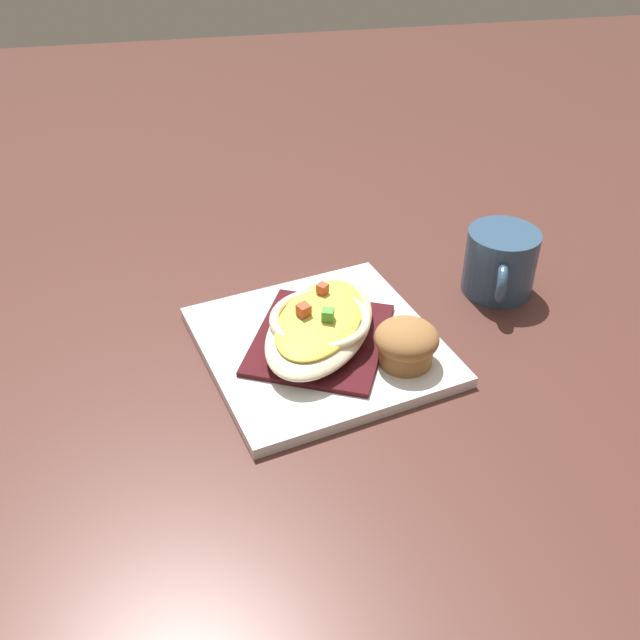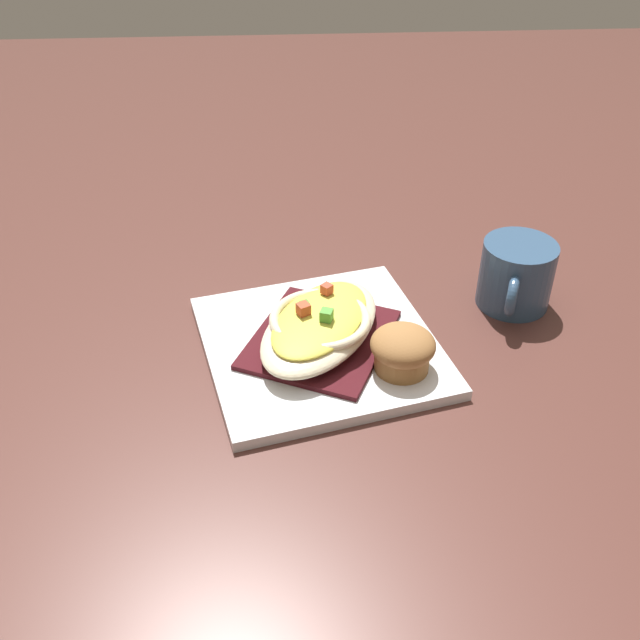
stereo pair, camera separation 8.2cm
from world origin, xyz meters
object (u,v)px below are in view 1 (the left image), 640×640
at_px(coffee_mug, 500,266).
at_px(square_plate, 320,346).
at_px(gratin_dish, 320,324).
at_px(muffin, 406,343).

bearing_deg(coffee_mug, square_plate, 17.95).
bearing_deg(coffee_mug, gratin_dish, 17.94).
height_order(muffin, coffee_mug, coffee_mug).
xyz_separation_m(square_plate, gratin_dish, (0.00, -0.00, 0.03)).
bearing_deg(square_plate, coffee_mug, -162.05).
bearing_deg(muffin, square_plate, -31.46).
relative_size(gratin_dish, coffee_mug, 1.90).
bearing_deg(muffin, gratin_dish, -31.46).
xyz_separation_m(square_plate, muffin, (-0.09, 0.05, 0.03)).
height_order(gratin_dish, coffee_mug, coffee_mug).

